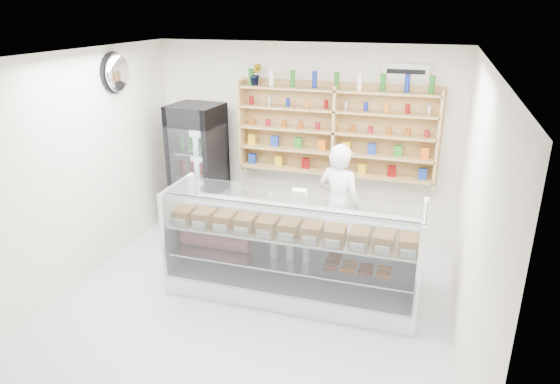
% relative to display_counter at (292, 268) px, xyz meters
% --- Properties ---
extents(room, '(5.00, 5.00, 5.00)m').
position_rel_display_counter_xyz_m(room, '(-0.40, -0.55, 1.05)').
color(room, '#B7B8BC').
rests_on(room, ground).
extents(display_counter, '(2.94, 0.88, 1.28)m').
position_rel_display_counter_xyz_m(display_counter, '(0.00, 0.00, 0.00)').
color(display_counter, white).
rests_on(display_counter, floor).
extents(shop_worker, '(0.70, 0.57, 1.66)m').
position_rel_display_counter_xyz_m(shop_worker, '(0.36, 0.95, 0.48)').
color(shop_worker, white).
rests_on(shop_worker, floor).
extents(drinks_cooler, '(0.75, 0.73, 1.94)m').
position_rel_display_counter_xyz_m(drinks_cooler, '(-1.87, 1.41, 0.62)').
color(drinks_cooler, black).
rests_on(drinks_cooler, floor).
extents(wall_shelving, '(2.84, 0.28, 1.33)m').
position_rel_display_counter_xyz_m(wall_shelving, '(0.10, 1.79, 1.24)').
color(wall_shelving, tan).
rests_on(wall_shelving, back_wall).
extents(potted_plant, '(0.21, 0.19, 0.31)m').
position_rel_display_counter_xyz_m(potted_plant, '(-1.07, 1.79, 2.00)').
color(potted_plant, '#1E6626').
rests_on(potted_plant, wall_shelving).
extents(security_mirror, '(0.15, 0.50, 0.50)m').
position_rel_display_counter_xyz_m(security_mirror, '(-2.57, 0.65, 2.10)').
color(security_mirror, silver).
rests_on(security_mirror, left_wall).
extents(wall_sign, '(0.62, 0.03, 0.20)m').
position_rel_display_counter_xyz_m(wall_sign, '(1.00, 1.92, 2.10)').
color(wall_sign, white).
rests_on(wall_sign, back_wall).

